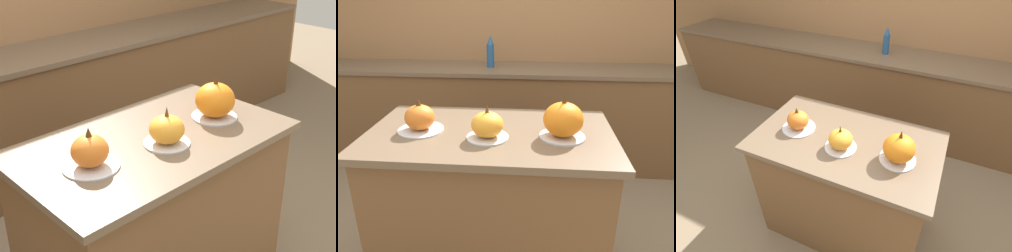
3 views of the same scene
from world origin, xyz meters
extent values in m
cube|color=brown|center=(0.00, 0.00, 0.44)|extent=(1.15, 0.64, 0.89)
cube|color=brown|center=(0.00, 0.00, 0.91)|extent=(1.21, 0.70, 0.03)
cube|color=brown|center=(0.00, 1.48, 0.45)|extent=(6.00, 0.56, 0.90)
cylinder|color=silver|center=(-0.34, -0.02, 0.93)|extent=(0.22, 0.22, 0.01)
ellipsoid|color=orange|center=(-0.34, -0.02, 0.99)|extent=(0.15, 0.15, 0.12)
cone|color=#4C2D14|center=(-0.34, -0.02, 1.07)|extent=(0.03, 0.03, 0.04)
cylinder|color=silver|center=(0.00, -0.08, 0.93)|extent=(0.20, 0.20, 0.01)
ellipsoid|color=orange|center=(0.00, -0.08, 0.99)|extent=(0.15, 0.15, 0.12)
cone|color=brown|center=(0.00, -0.08, 1.07)|extent=(0.02, 0.02, 0.05)
cylinder|color=silver|center=(0.35, -0.04, 0.93)|extent=(0.22, 0.22, 0.01)
ellipsoid|color=orange|center=(0.35, -0.04, 1.01)|extent=(0.19, 0.19, 0.16)
cone|color=#4C2D14|center=(0.35, -0.04, 1.11)|extent=(0.02, 0.02, 0.05)
camera|label=1|loc=(-1.20, -1.34, 1.83)|focal=50.00mm
camera|label=2|loc=(0.21, -1.48, 1.55)|focal=35.00mm
camera|label=3|loc=(0.52, -1.19, 2.01)|focal=28.00mm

